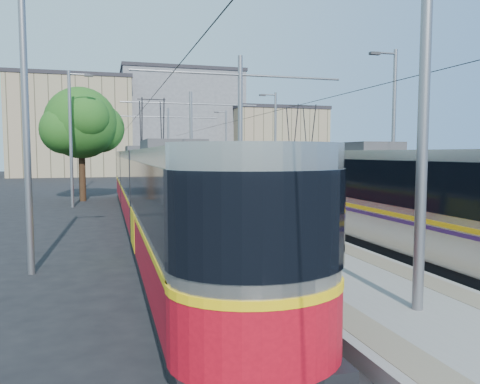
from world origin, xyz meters
name	(u,v)px	position (x,y,z in m)	size (l,w,h in m)	color
ground	(322,273)	(0.00, 0.00, 0.00)	(160.00, 160.00, 0.00)	black
platform	(200,203)	(0.00, 17.00, 0.15)	(4.00, 50.00, 0.30)	gray
tactile_strip_left	(177,201)	(-1.45, 17.00, 0.30)	(0.70, 50.00, 0.01)	gray
tactile_strip_right	(223,200)	(1.45, 17.00, 0.30)	(0.70, 50.00, 0.01)	gray
rails	(200,205)	(0.00, 17.00, 0.02)	(8.71, 70.00, 0.03)	gray
track_arrow	(217,325)	(-3.60, -3.00, 0.01)	(1.20, 5.00, 0.01)	silver
tram_left	(153,188)	(-3.60, 9.25, 1.71)	(2.43, 31.12, 5.50)	black
tram_right	(300,181)	(3.60, 9.91, 1.86)	(2.43, 28.79, 5.50)	black
catenary	(210,129)	(0.00, 14.15, 4.52)	(9.20, 70.00, 7.00)	slate
street_lamps	(189,139)	(0.00, 21.00, 4.18)	(15.18, 38.22, 8.00)	slate
shelter	(226,183)	(0.40, 12.12, 1.66)	(1.03, 1.33, 2.59)	black
tree	(86,125)	(-6.78, 21.87, 5.11)	(5.20, 4.81, 7.56)	#382314
building_left	(73,127)	(-10.00, 60.00, 6.95)	(16.32, 12.24, 13.88)	gray
building_centre	(180,123)	(6.00, 64.00, 8.00)	(18.36, 14.28, 15.97)	gray
building_right	(275,141)	(20.00, 58.00, 5.14)	(14.28, 10.20, 10.27)	gray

